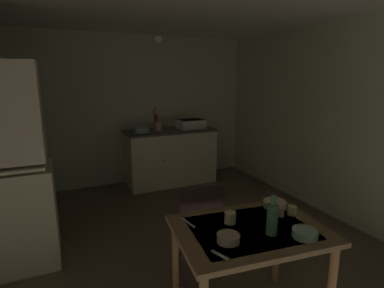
% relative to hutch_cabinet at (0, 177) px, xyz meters
% --- Properties ---
extents(ground_plane, '(5.29, 5.29, 0.00)m').
position_rel_hutch_cabinet_xyz_m(ground_plane, '(1.61, -0.25, -0.90)').
color(ground_plane, brown).
extents(wall_back, '(4.22, 0.10, 2.45)m').
position_rel_hutch_cabinet_xyz_m(wall_back, '(1.61, 1.94, 0.33)').
color(wall_back, beige).
rests_on(wall_back, ground).
extents(wall_right, '(0.10, 4.39, 2.45)m').
position_rel_hutch_cabinet_xyz_m(wall_right, '(3.72, -0.25, 0.33)').
color(wall_right, beige).
rests_on(wall_right, ground).
extents(hutch_cabinet, '(0.86, 0.56, 1.91)m').
position_rel_hutch_cabinet_xyz_m(hutch_cabinet, '(0.00, 0.00, 0.00)').
color(hutch_cabinet, beige).
rests_on(hutch_cabinet, ground).
extents(counter_cabinet, '(1.48, 0.64, 0.92)m').
position_rel_hutch_cabinet_xyz_m(counter_cabinet, '(2.20, 1.57, -0.44)').
color(counter_cabinet, beige).
rests_on(counter_cabinet, ground).
extents(sink_basin, '(0.44, 0.34, 0.15)m').
position_rel_hutch_cabinet_xyz_m(sink_basin, '(2.58, 1.57, 0.10)').
color(sink_basin, silver).
rests_on(sink_basin, counter_cabinet).
extents(hand_pump, '(0.05, 0.27, 0.39)m').
position_rel_hutch_cabinet_xyz_m(hand_pump, '(1.97, 1.62, 0.19)').
color(hand_pump, '#B21E19').
rests_on(hand_pump, counter_cabinet).
extents(mixing_bowl_counter, '(0.24, 0.24, 0.09)m').
position_rel_hutch_cabinet_xyz_m(mixing_bowl_counter, '(1.71, 1.52, 0.07)').
color(mixing_bowl_counter, '#9EB2C6').
rests_on(mixing_bowl_counter, counter_cabinet).
extents(stoneware_crock, '(0.14, 0.14, 0.14)m').
position_rel_hutch_cabinet_xyz_m(stoneware_crock, '(2.00, 1.60, 0.09)').
color(stoneware_crock, beige).
rests_on(stoneware_crock, counter_cabinet).
extents(dining_table, '(1.11, 0.86, 0.75)m').
position_rel_hutch_cabinet_xyz_m(dining_table, '(1.68, -1.47, -0.25)').
color(dining_table, brown).
rests_on(dining_table, ground).
extents(chair_far_side, '(0.45, 0.45, 0.90)m').
position_rel_hutch_cabinet_xyz_m(chair_far_side, '(1.57, -0.86, -0.41)').
color(chair_far_side, '#2F2121').
rests_on(chair_far_side, ground).
extents(serving_bowl_wide, '(0.15, 0.15, 0.05)m').
position_rel_hutch_cabinet_xyz_m(serving_bowl_wide, '(1.45, -1.56, -0.12)').
color(serving_bowl_wide, tan).
rests_on(serving_bowl_wide, dining_table).
extents(soup_bowl_small, '(0.18, 0.18, 0.05)m').
position_rel_hutch_cabinet_xyz_m(soup_bowl_small, '(2.06, -1.27, -0.12)').
color(soup_bowl_small, beige).
rests_on(soup_bowl_small, dining_table).
extents(sauce_dish, '(0.17, 0.17, 0.05)m').
position_rel_hutch_cabinet_xyz_m(sauce_dish, '(1.94, -1.72, -0.12)').
color(sauce_dish, '#ADD1C1').
rests_on(sauce_dish, dining_table).
extents(teacup_mint, '(0.08, 0.08, 0.09)m').
position_rel_hutch_cabinet_xyz_m(teacup_mint, '(1.59, -1.35, -0.11)').
color(teacup_mint, beige).
rests_on(teacup_mint, dining_table).
extents(mug_tall, '(0.06, 0.06, 0.07)m').
position_rel_hutch_cabinet_xyz_m(mug_tall, '(2.09, -1.43, -0.11)').
color(mug_tall, beige).
rests_on(mug_tall, dining_table).
extents(mug_dark, '(0.06, 0.06, 0.07)m').
position_rel_hutch_cabinet_xyz_m(mug_dark, '(2.00, -1.41, -0.11)').
color(mug_dark, tan).
rests_on(mug_dark, dining_table).
extents(glass_bottle, '(0.08, 0.08, 0.28)m').
position_rel_hutch_cabinet_xyz_m(glass_bottle, '(1.76, -1.60, -0.04)').
color(glass_bottle, '#4C7F56').
rests_on(glass_bottle, dining_table).
extents(table_knife, '(0.05, 0.19, 0.00)m').
position_rel_hutch_cabinet_xyz_m(table_knife, '(1.32, -1.21, -0.15)').
color(table_knife, silver).
rests_on(table_knife, dining_table).
extents(teaspoon_near_bowl, '(0.07, 0.13, 0.00)m').
position_rel_hutch_cabinet_xyz_m(teaspoon_near_bowl, '(1.33, -1.67, -0.15)').
color(teaspoon_near_bowl, beige).
rests_on(teaspoon_near_bowl, dining_table).
extents(pendant_bulb, '(0.08, 0.08, 0.08)m').
position_rel_hutch_cabinet_xyz_m(pendant_bulb, '(1.56, 0.11, 1.27)').
color(pendant_bulb, '#F9EFCC').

